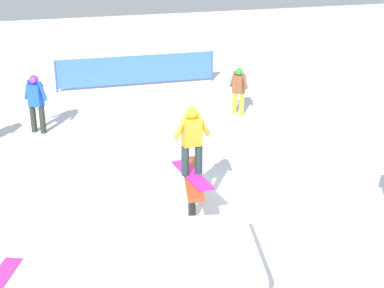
{
  "coord_description": "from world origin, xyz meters",
  "views": [
    {
      "loc": [
        -8.12,
        3.15,
        4.75
      ],
      "look_at": [
        0.0,
        0.0,
        1.49
      ],
      "focal_mm": 50.0,
      "sensor_mm": 36.0,
      "label": 1
    }
  ],
  "objects_px": {
    "rail_feature": "(192,184)",
    "bystander_blue": "(36,101)",
    "main_rider_on_rail": "(192,143)",
    "bystander_brown": "(239,89)"
  },
  "relations": [
    {
      "from": "rail_feature",
      "to": "bystander_blue",
      "type": "relative_size",
      "value": 1.17
    },
    {
      "from": "rail_feature",
      "to": "bystander_blue",
      "type": "height_order",
      "value": "bystander_blue"
    },
    {
      "from": "main_rider_on_rail",
      "to": "bystander_brown",
      "type": "xyz_separation_m",
      "value": [
        5.61,
        -3.65,
        -0.73
      ]
    },
    {
      "from": "rail_feature",
      "to": "bystander_blue",
      "type": "distance_m",
      "value": 6.42
    },
    {
      "from": "bystander_brown",
      "to": "bystander_blue",
      "type": "xyz_separation_m",
      "value": [
        0.46,
        5.72,
        0.09
      ]
    },
    {
      "from": "bystander_blue",
      "to": "bystander_brown",
      "type": "bearing_deg",
      "value": 36.82
    },
    {
      "from": "bystander_brown",
      "to": "bystander_blue",
      "type": "bearing_deg",
      "value": 53.83
    },
    {
      "from": "rail_feature",
      "to": "bystander_brown",
      "type": "distance_m",
      "value": 6.7
    },
    {
      "from": "bystander_brown",
      "to": "rail_feature",
      "type": "bearing_deg",
      "value": 115.41
    },
    {
      "from": "main_rider_on_rail",
      "to": "bystander_brown",
      "type": "height_order",
      "value": "main_rider_on_rail"
    }
  ]
}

